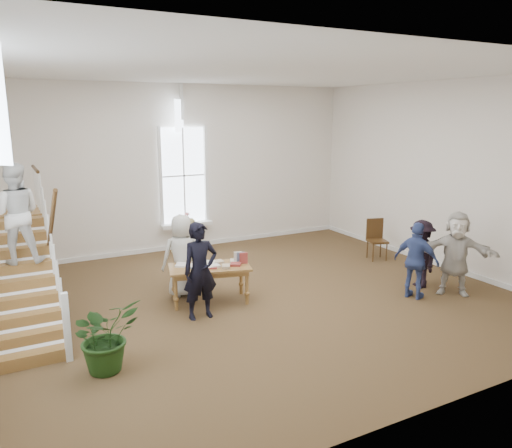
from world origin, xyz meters
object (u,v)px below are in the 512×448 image
woman_cluster_c (456,253)px  side_chair (376,237)px  floor_plant (105,335)px  woman_cluster_a (416,261)px  police_officer (200,271)px  woman_cluster_b (421,254)px  person_yellow (188,252)px  library_table (210,270)px  elderly_woman (182,256)px

woman_cluster_c → side_chair: size_ratio=1.67×
floor_plant → woman_cluster_c: bearing=-1.2°
woman_cluster_a → police_officer: bearing=52.7°
woman_cluster_a → woman_cluster_b: 0.75m
person_yellow → woman_cluster_a: 4.80m
library_table → person_yellow: person_yellow is taller
elderly_woman → police_officer: bearing=91.8°
woman_cluster_c → side_chair: (0.31, 2.78, -0.29)m
woman_cluster_c → floor_plant: 7.12m
police_officer → woman_cluster_a: (4.25, -1.11, -0.11)m
woman_cluster_c → library_table: bearing=-157.7°
person_yellow → side_chair: 5.08m
side_chair → floor_plant: bearing=-143.0°
woman_cluster_b → woman_cluster_c: bearing=41.5°
police_officer → woman_cluster_c: bearing=-14.3°
woman_cluster_a → woman_cluster_c: 0.93m
person_yellow → side_chair: size_ratio=1.46×
library_table → woman_cluster_c: 5.10m
police_officer → floor_plant: (-1.96, -1.17, -0.36)m
floor_plant → side_chair: bearing=19.6°
library_table → woman_cluster_b: (4.40, -1.32, 0.08)m
side_chair → police_officer: bearing=-147.5°
police_officer → woman_cluster_c: 5.32m
police_officer → side_chair: bearing=15.0°
library_table → police_officer: bearing=-109.7°
person_yellow → floor_plant: person_yellow is taller
woman_cluster_a → elderly_woman: bearing=37.7°
library_table → person_yellow: bearing=107.6°
library_table → police_officer: size_ratio=0.96×
elderly_woman → floor_plant: bearing=55.9°
library_table → police_officer: 0.83m
library_table → floor_plant: (-2.41, -1.82, -0.12)m
person_yellow → police_officer: bearing=75.4°
library_table → elderly_woman: size_ratio=1.01×
woman_cluster_a → woman_cluster_b: bearing=-75.7°
woman_cluster_a → floor_plant: (-6.21, -0.06, -0.25)m
police_officer → elderly_woman: size_ratio=1.05×
library_table → elderly_woman: 0.72m
library_table → side_chair: (5.01, 0.82, -0.08)m
woman_cluster_a → woman_cluster_c: woman_cluster_c is taller
elderly_woman → person_yellow: size_ratio=1.13×
person_yellow → side_chair: person_yellow is taller
police_officer → person_yellow: (0.40, 1.75, -0.14)m
elderly_woman → woman_cluster_a: (4.15, -2.36, -0.07)m
library_table → woman_cluster_a: (3.80, -1.77, 0.13)m
elderly_woman → person_yellow: (0.30, 0.50, -0.10)m
side_chair → person_yellow: bearing=-165.7°
woman_cluster_a → side_chair: bearing=-47.7°
person_yellow → floor_plant: size_ratio=1.40×
elderly_woman → woman_cluster_b: (4.75, -1.91, -0.12)m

